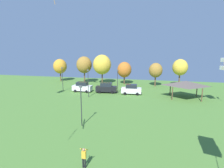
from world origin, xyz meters
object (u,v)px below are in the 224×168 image
at_px(treeline_tree_1, 84,65).
at_px(treeline_tree_5, 180,67).
at_px(person_standing_near_foreground, 84,156).
at_px(park_pavilion, 186,83).
at_px(treeline_tree_4, 156,70).
at_px(parked_car_third_from_left, 131,89).
at_px(light_post_3, 118,80).
at_px(light_post_0, 88,82).
at_px(treeline_tree_3, 124,70).
at_px(light_post_1, 81,103).
at_px(parked_car_leftmost, 82,87).
at_px(light_post_2, 62,78).
at_px(treeline_tree_0, 60,66).
at_px(treeline_tree_2, 102,65).
at_px(parked_car_second_from_left, 106,88).

relative_size(treeline_tree_1, treeline_tree_5, 1.07).
bearing_deg(person_standing_near_foreground, park_pavilion, 73.65).
bearing_deg(treeline_tree_4, park_pavilion, -62.28).
bearing_deg(parked_car_third_from_left, light_post_3, 170.61).
distance_m(parked_car_third_from_left, treeline_tree_4, 11.88).
height_order(light_post_0, treeline_tree_3, treeline_tree_3).
height_order(person_standing_near_foreground, light_post_1, light_post_1).
height_order(treeline_tree_4, treeline_tree_5, treeline_tree_5).
height_order(parked_car_leftmost, treeline_tree_1, treeline_tree_1).
distance_m(person_standing_near_foreground, light_post_3, 26.29).
height_order(light_post_0, treeline_tree_5, treeline_tree_5).
distance_m(light_post_2, treeline_tree_0, 14.39).
height_order(light_post_1, treeline_tree_1, treeline_tree_1).
xyz_separation_m(parked_car_leftmost, treeline_tree_2, (1.97, 10.37, 4.48)).
xyz_separation_m(parked_car_leftmost, light_post_1, (7.21, -17.92, 1.90)).
xyz_separation_m(park_pavilion, treeline_tree_5, (0.50, 11.72, 2.15)).
distance_m(parked_car_leftmost, light_post_2, 5.24).
distance_m(parked_car_third_from_left, treeline_tree_0, 26.73).
height_order(parked_car_third_from_left, light_post_1, light_post_1).
bearing_deg(parked_car_second_from_left, treeline_tree_3, 71.61).
height_order(parked_car_third_from_left, light_post_0, light_post_0).
height_order(parked_car_leftmost, parked_car_third_from_left, parked_car_leftmost).
xyz_separation_m(parked_car_second_from_left, light_post_3, (2.59, 0.17, 1.91)).
relative_size(treeline_tree_0, treeline_tree_2, 0.83).
distance_m(light_post_3, treeline_tree_0, 23.54).
bearing_deg(treeline_tree_5, light_post_0, -142.37).
bearing_deg(light_post_2, treeline_tree_1, 84.50).
bearing_deg(person_standing_near_foreground, parked_car_second_from_left, 109.94).
relative_size(light_post_0, treeline_tree_2, 0.69).
height_order(park_pavilion, treeline_tree_4, treeline_tree_4).
bearing_deg(parked_car_leftmost, treeline_tree_1, 109.54).
bearing_deg(parked_car_leftmost, parked_car_second_from_left, 4.05).
xyz_separation_m(parked_car_leftmost, light_post_3, (8.38, 0.49, 1.91)).
relative_size(parked_car_second_from_left, treeline_tree_0, 0.70).
bearing_deg(parked_car_third_from_left, park_pavilion, -7.64).
bearing_deg(treeline_tree_2, treeline_tree_1, 174.07).
xyz_separation_m(light_post_1, treeline_tree_1, (-10.92, 28.88, 2.37)).
distance_m(parked_car_leftmost, light_post_1, 19.41).
bearing_deg(light_post_2, light_post_3, 3.66).
height_order(light_post_3, treeline_tree_5, treeline_tree_5).
bearing_deg(parked_car_second_from_left, light_post_3, -2.49).
xyz_separation_m(light_post_2, treeline_tree_4, (21.71, 10.60, 1.14)).
xyz_separation_m(parked_car_second_from_left, treeline_tree_4, (11.12, 9.92, 3.23)).
bearing_deg(park_pavilion, light_post_3, 175.30).
relative_size(light_post_0, treeline_tree_3, 0.90).
height_order(park_pavilion, light_post_2, light_post_2).
xyz_separation_m(treeline_tree_3, treeline_tree_5, (14.92, -0.62, 1.03)).
bearing_deg(treeline_tree_3, light_post_1, -91.99).
distance_m(person_standing_near_foreground, light_post_0, 22.61).
bearing_deg(parked_car_third_from_left, parked_car_leftmost, 177.41).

